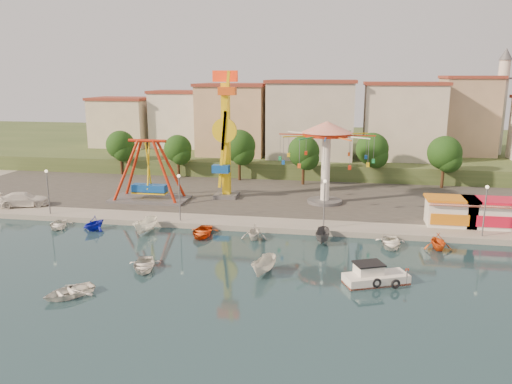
% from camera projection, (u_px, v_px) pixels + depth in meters
% --- Properties ---
extents(ground, '(200.00, 200.00, 0.00)m').
position_uv_depth(ground, '(222.00, 275.00, 42.38)').
color(ground, '#16363D').
rests_on(ground, ground).
extents(quay_deck, '(200.00, 100.00, 0.60)m').
position_uv_depth(quay_deck, '(295.00, 157.00, 101.75)').
color(quay_deck, '#9E998E').
rests_on(quay_deck, ground).
extents(asphalt_pad, '(90.00, 28.00, 0.01)m').
position_uv_depth(asphalt_pad, '(272.00, 190.00, 71.00)').
color(asphalt_pad, '#4C4944').
rests_on(asphalt_pad, quay_deck).
extents(hill_terrace, '(200.00, 60.00, 3.00)m').
position_uv_depth(hill_terrace, '(297.00, 147.00, 106.26)').
color(hill_terrace, '#384C26').
rests_on(hill_terrace, ground).
extents(pirate_ship_ride, '(10.00, 5.00, 8.00)m').
position_uv_depth(pirate_ship_ride, '(149.00, 172.00, 64.24)').
color(pirate_ship_ride, '#59595E').
rests_on(pirate_ship_ride, quay_deck).
extents(kamikaze_tower, '(3.20, 3.10, 16.50)m').
position_uv_depth(kamikaze_tower, '(226.00, 138.00, 64.67)').
color(kamikaze_tower, '#59595E').
rests_on(kamikaze_tower, quay_deck).
extents(wave_swinger, '(11.60, 11.60, 10.40)m').
position_uv_depth(wave_swinger, '(326.00, 144.00, 62.06)').
color(wave_swinger, '#59595E').
rests_on(wave_swinger, quay_deck).
extents(booth_left, '(5.40, 3.78, 3.08)m').
position_uv_depth(booth_left, '(451.00, 211.00, 54.04)').
color(booth_left, white).
rests_on(booth_left, quay_deck).
extents(booth_mid, '(5.40, 3.78, 3.08)m').
position_uv_depth(booth_mid, '(489.00, 213.00, 53.37)').
color(booth_mid, white).
rests_on(booth_mid, quay_deck).
extents(lamp_post_0, '(0.14, 0.14, 5.00)m').
position_uv_depth(lamp_post_0, '(48.00, 193.00, 58.21)').
color(lamp_post_0, '#59595E').
rests_on(lamp_post_0, quay_deck).
extents(lamp_post_1, '(0.14, 0.14, 5.00)m').
position_uv_depth(lamp_post_1, '(180.00, 199.00, 55.49)').
color(lamp_post_1, '#59595E').
rests_on(lamp_post_1, quay_deck).
extents(lamp_post_2, '(0.14, 0.14, 5.00)m').
position_uv_depth(lamp_post_2, '(324.00, 205.00, 52.78)').
color(lamp_post_2, '#59595E').
rests_on(lamp_post_2, quay_deck).
extents(lamp_post_3, '(0.14, 0.14, 5.00)m').
position_uv_depth(lamp_post_3, '(485.00, 212.00, 50.06)').
color(lamp_post_3, '#59595E').
rests_on(lamp_post_3, quay_deck).
extents(tree_0, '(4.60, 4.60, 7.19)m').
position_uv_depth(tree_0, '(120.00, 145.00, 80.99)').
color(tree_0, '#382314').
rests_on(tree_0, quay_deck).
extents(tree_1, '(4.35, 4.35, 6.80)m').
position_uv_depth(tree_1, '(178.00, 149.00, 78.65)').
color(tree_1, '#382314').
rests_on(tree_1, quay_deck).
extents(tree_2, '(5.02, 5.02, 7.85)m').
position_uv_depth(tree_2, '(239.00, 146.00, 76.37)').
color(tree_2, '#382314').
rests_on(tree_2, quay_deck).
extents(tree_3, '(4.68, 4.68, 7.32)m').
position_uv_depth(tree_3, '(304.00, 152.00, 73.37)').
color(tree_3, '#382314').
rests_on(tree_3, quay_deck).
extents(tree_4, '(4.86, 4.86, 7.60)m').
position_uv_depth(tree_4, '(372.00, 149.00, 74.50)').
color(tree_4, '#382314').
rests_on(tree_4, quay_deck).
extents(tree_5, '(4.83, 4.83, 7.54)m').
position_uv_depth(tree_5, '(445.00, 153.00, 71.07)').
color(tree_5, '#382314').
rests_on(tree_5, quay_deck).
extents(building_0, '(9.26, 9.53, 11.87)m').
position_uv_depth(building_0, '(103.00, 118.00, 90.16)').
color(building_0, beige).
rests_on(building_0, hill_terrace).
extents(building_1, '(12.33, 9.01, 8.63)m').
position_uv_depth(building_1, '(176.00, 125.00, 93.59)').
color(building_1, silver).
rests_on(building_1, hill_terrace).
extents(building_2, '(11.95, 9.28, 11.23)m').
position_uv_depth(building_2, '(246.00, 119.00, 91.61)').
color(building_2, tan).
rests_on(building_2, hill_terrace).
extents(building_3, '(12.59, 10.50, 9.20)m').
position_uv_depth(building_3, '(320.00, 128.00, 86.47)').
color(building_3, beige).
rests_on(building_3, hill_terrace).
extents(building_4, '(10.75, 9.23, 9.24)m').
position_uv_depth(building_4, '(398.00, 127.00, 87.44)').
color(building_4, beige).
rests_on(building_4, hill_terrace).
extents(building_5, '(12.77, 10.96, 11.21)m').
position_uv_depth(building_5, '(482.00, 124.00, 83.17)').
color(building_5, tan).
rests_on(building_5, hill_terrace).
extents(minaret, '(2.80, 2.80, 18.00)m').
position_uv_depth(minaret, '(501.00, 99.00, 85.16)').
color(minaret, silver).
rests_on(minaret, hill_terrace).
extents(cabin_motorboat, '(5.56, 3.87, 1.83)m').
position_uv_depth(cabin_motorboat, '(374.00, 277.00, 40.53)').
color(cabin_motorboat, white).
rests_on(cabin_motorboat, ground).
extents(rowboat_a, '(3.82, 4.55, 0.81)m').
position_uv_depth(rowboat_a, '(144.00, 265.00, 43.41)').
color(rowboat_a, silver).
rests_on(rowboat_a, ground).
extents(rowboat_b, '(4.57, 4.75, 0.80)m').
position_uv_depth(rowboat_b, '(68.00, 292.00, 38.11)').
color(rowboat_b, white).
rests_on(rowboat_b, ground).
extents(skiff, '(2.34, 4.05, 1.47)m').
position_uv_depth(skiff, '(264.00, 266.00, 42.28)').
color(skiff, silver).
rests_on(skiff, ground).
extents(van, '(6.47, 4.53, 1.74)m').
position_uv_depth(van, '(24.00, 199.00, 61.97)').
color(van, white).
rests_on(van, quay_deck).
extents(moored_boat_0, '(3.39, 4.08, 0.73)m').
position_uv_depth(moored_boat_0, '(58.00, 225.00, 55.27)').
color(moored_boat_0, white).
rests_on(moored_boat_0, ground).
extents(moored_boat_1, '(3.29, 3.58, 1.58)m').
position_uv_depth(moored_boat_1, '(94.00, 223.00, 54.45)').
color(moored_boat_1, '#161EC4').
rests_on(moored_boat_1, ground).
extents(moored_boat_2, '(2.15, 4.28, 1.58)m').
position_uv_depth(moored_boat_2, '(146.00, 226.00, 53.43)').
color(moored_boat_2, white).
rests_on(moored_boat_2, ground).
extents(moored_boat_3, '(3.17, 4.34, 0.88)m').
position_uv_depth(moored_boat_3, '(202.00, 232.00, 52.45)').
color(moored_boat_3, '#D54511').
rests_on(moored_boat_3, ground).
extents(moored_boat_4, '(3.00, 3.36, 1.61)m').
position_uv_depth(moored_boat_4, '(254.00, 231.00, 51.42)').
color(moored_boat_4, silver).
rests_on(moored_boat_4, ground).
extents(moored_boat_5, '(1.53, 3.70, 1.41)m').
position_uv_depth(moored_boat_5, '(323.00, 236.00, 50.25)').
color(moored_boat_5, '#4F4F53').
rests_on(moored_boat_5, ground).
extents(moored_boat_6, '(3.07, 4.18, 0.84)m').
position_uv_depth(moored_boat_6, '(391.00, 243.00, 49.18)').
color(moored_boat_6, white).
rests_on(moored_boat_6, ground).
extents(moored_boat_7, '(2.99, 3.35, 1.62)m').
position_uv_depth(moored_boat_7, '(438.00, 241.00, 48.34)').
color(moored_boat_7, '#E25314').
rests_on(moored_boat_7, ground).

